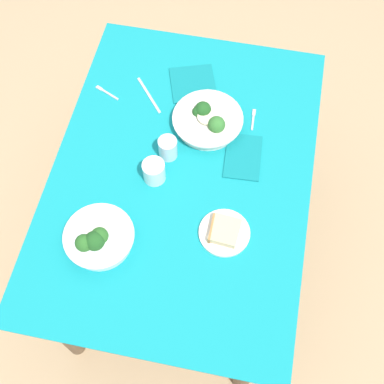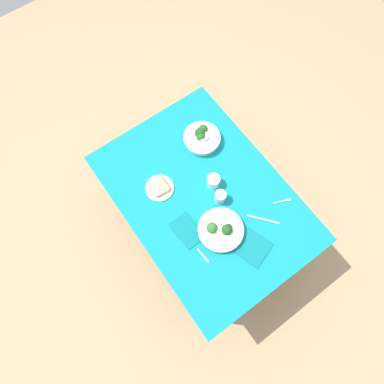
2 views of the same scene
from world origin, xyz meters
The scene contains 12 objects.
ground_plane centered at (0.00, 0.00, 0.00)m, with size 6.00×6.00×0.00m, color tan.
dining_table centered at (0.00, 0.00, 0.60)m, with size 1.33×0.93×0.71m.
broccoli_bowl_far centered at (-0.22, 0.05, 0.74)m, with size 0.27×0.27×0.09m.
broccoli_bowl_near centered at (0.32, -0.21, 0.75)m, with size 0.24×0.24×0.10m.
bread_side_plate centered at (0.21, 0.19, 0.72)m, with size 0.18×0.18×0.04m.
water_glass_center centered at (0.04, -0.09, 0.75)m, with size 0.08×0.08×0.09m, color silver.
water_glass_side centered at (-0.07, -0.06, 0.75)m, with size 0.07×0.07×0.09m, color silver.
fork_by_far_bowl centered at (-0.29, 0.22, 0.71)m, with size 0.10×0.01×0.00m.
fork_by_near_bowl centered at (-0.30, -0.37, 0.71)m, with size 0.06×0.11×0.00m.
table_knife_left centered at (-0.32, -0.20, 0.71)m, with size 0.19×0.01×0.00m, color #B7B7BC.
napkin_folded_upper centered at (-0.11, 0.21, 0.71)m, with size 0.19×0.13×0.01m, color #0F777D.
napkin_folded_lower centered at (-0.41, -0.04, 0.71)m, with size 0.18×0.17×0.01m, color #0F777D.
Camera 1 is at (0.91, 0.22, 2.32)m, focal length 48.19 mm.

